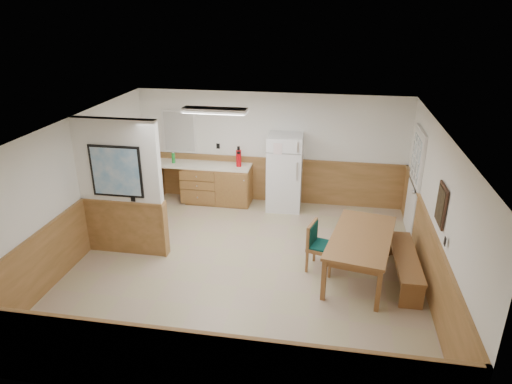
% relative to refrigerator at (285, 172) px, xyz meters
% --- Properties ---
extents(ground, '(6.00, 6.00, 0.00)m').
position_rel_refrigerator_xyz_m(ground, '(-0.37, -2.63, -0.84)').
color(ground, tan).
rests_on(ground, ground).
extents(ceiling, '(6.00, 6.00, 0.02)m').
position_rel_refrigerator_xyz_m(ceiling, '(-0.37, -2.63, 1.66)').
color(ceiling, silver).
rests_on(ceiling, back_wall).
extents(back_wall, '(6.00, 0.02, 2.50)m').
position_rel_refrigerator_xyz_m(back_wall, '(-0.37, 0.37, 0.41)').
color(back_wall, white).
rests_on(back_wall, ground).
extents(right_wall, '(0.02, 6.00, 2.50)m').
position_rel_refrigerator_xyz_m(right_wall, '(2.63, -2.63, 0.41)').
color(right_wall, white).
rests_on(right_wall, ground).
extents(left_wall, '(0.02, 6.00, 2.50)m').
position_rel_refrigerator_xyz_m(left_wall, '(-3.37, -2.63, 0.41)').
color(left_wall, white).
rests_on(left_wall, ground).
extents(wainscot_back, '(6.00, 0.04, 1.00)m').
position_rel_refrigerator_xyz_m(wainscot_back, '(-0.37, 0.35, -0.34)').
color(wainscot_back, '#AC7745').
rests_on(wainscot_back, ground).
extents(wainscot_right, '(0.04, 6.00, 1.00)m').
position_rel_refrigerator_xyz_m(wainscot_right, '(2.61, -2.63, -0.34)').
color(wainscot_right, '#AC7745').
rests_on(wainscot_right, ground).
extents(wainscot_left, '(0.04, 6.00, 1.00)m').
position_rel_refrigerator_xyz_m(wainscot_left, '(-3.35, -2.63, -0.34)').
color(wainscot_left, '#AC7745').
rests_on(wainscot_left, ground).
extents(partition_wall, '(1.50, 0.20, 2.50)m').
position_rel_refrigerator_xyz_m(partition_wall, '(-2.62, -2.43, 0.39)').
color(partition_wall, white).
rests_on(partition_wall, ground).
extents(kitchen_counter, '(2.20, 0.61, 1.00)m').
position_rel_refrigerator_xyz_m(kitchen_counter, '(-1.58, 0.05, -0.38)').
color(kitchen_counter, olive).
rests_on(kitchen_counter, ground).
extents(exterior_door, '(0.07, 1.02, 2.15)m').
position_rel_refrigerator_xyz_m(exterior_door, '(2.59, -0.73, 0.21)').
color(exterior_door, white).
rests_on(exterior_door, ground).
extents(kitchen_window, '(0.80, 0.04, 1.00)m').
position_rel_refrigerator_xyz_m(kitchen_window, '(-2.47, 0.35, 0.71)').
color(kitchen_window, white).
rests_on(kitchen_window, back_wall).
extents(wall_painting, '(0.04, 0.50, 0.60)m').
position_rel_refrigerator_xyz_m(wall_painting, '(2.59, -2.93, 0.71)').
color(wall_painting, '#341F14').
rests_on(wall_painting, right_wall).
extents(fluorescent_fixture, '(1.20, 0.30, 0.09)m').
position_rel_refrigerator_xyz_m(fluorescent_fixture, '(-1.17, -1.33, 1.61)').
color(fluorescent_fixture, white).
rests_on(fluorescent_fixture, ceiling).
extents(refrigerator, '(0.76, 0.73, 1.68)m').
position_rel_refrigerator_xyz_m(refrigerator, '(0.00, 0.00, 0.00)').
color(refrigerator, white).
rests_on(refrigerator, ground).
extents(dining_table, '(1.27, 2.02, 0.75)m').
position_rel_refrigerator_xyz_m(dining_table, '(1.55, -2.54, -0.18)').
color(dining_table, brown).
rests_on(dining_table, ground).
extents(dining_bench, '(0.40, 1.70, 0.45)m').
position_rel_refrigerator_xyz_m(dining_bench, '(2.29, -2.53, -0.49)').
color(dining_bench, brown).
rests_on(dining_bench, ground).
extents(dining_chair, '(0.73, 0.58, 0.85)m').
position_rel_refrigerator_xyz_m(dining_chair, '(0.85, -2.42, -0.35)').
color(dining_chair, brown).
rests_on(dining_chair, ground).
extents(fire_extinguisher, '(0.14, 0.14, 0.46)m').
position_rel_refrigerator_xyz_m(fire_extinguisher, '(-1.03, 0.06, 0.26)').
color(fire_extinguisher, red).
rests_on(fire_extinguisher, kitchen_counter).
extents(soap_bottle, '(0.08, 0.08, 0.23)m').
position_rel_refrigerator_xyz_m(soap_bottle, '(-2.54, 0.03, 0.18)').
color(soap_bottle, green).
rests_on(soap_bottle, kitchen_counter).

